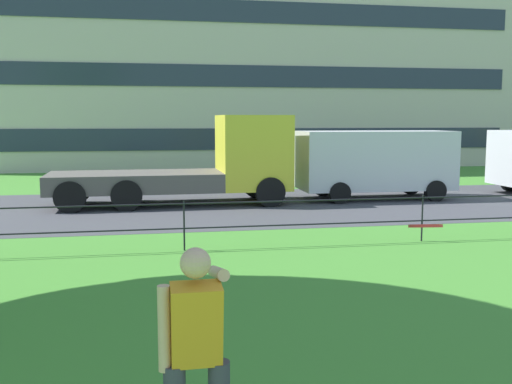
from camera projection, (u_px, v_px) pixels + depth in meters
street_strip at (172, 208)px, 17.60m from camera, size 80.00×7.96×0.01m
park_fence at (184, 217)px, 11.80m from camera, size 30.69×0.04×1.00m
person_thrower at (196, 356)px, 4.23m from camera, size 0.52×0.77×1.73m
frisbee at (425, 226)px, 4.77m from camera, size 0.30×0.30×0.07m
flatbed_truck_far_right at (207, 165)px, 18.38m from camera, size 7.34×2.53×2.75m
panel_van_right at (376, 161)px, 19.49m from camera, size 5.02×2.14×2.24m
apartment_building_background at (244, 2)px, 36.67m from camera, size 32.10×14.11×19.70m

